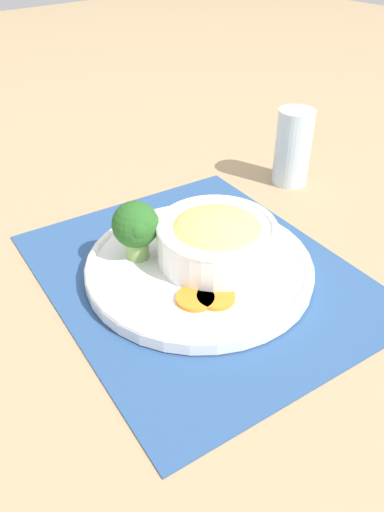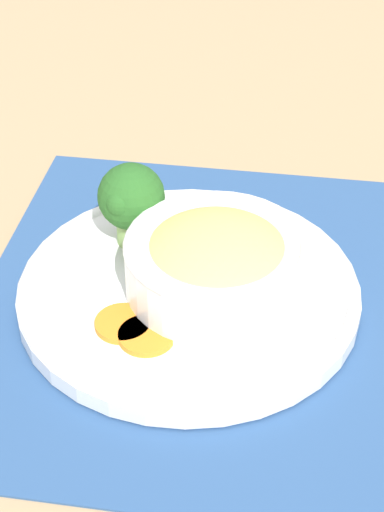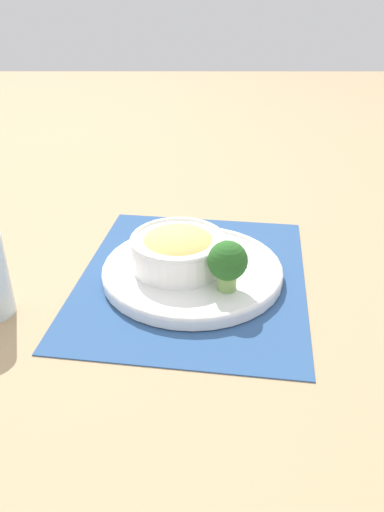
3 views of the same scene
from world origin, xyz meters
name	(u,v)px [view 2 (image 2 of 3)]	position (x,y,z in m)	size (l,w,h in m)	color
ground_plane	(189,303)	(0.00, 0.00, 0.00)	(4.00, 4.00, 0.00)	tan
placemat	(189,301)	(0.00, 0.00, 0.00)	(0.49, 0.43, 0.00)	#2D5184
plate	(189,290)	(0.00, 0.00, 0.02)	(0.30, 0.30, 0.02)	white
bowl	(216,261)	(-0.01, -0.02, 0.05)	(0.16, 0.16, 0.06)	white
broccoli_floret	(131,199)	(0.06, 0.05, 0.07)	(0.06, 0.06, 0.08)	#84AD5B
carrot_slice_near	(123,323)	(-0.05, 0.05, 0.02)	(0.05, 0.05, 0.01)	orange
carrot_slice_middle	(147,336)	(-0.07, 0.03, 0.02)	(0.05, 0.05, 0.01)	orange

